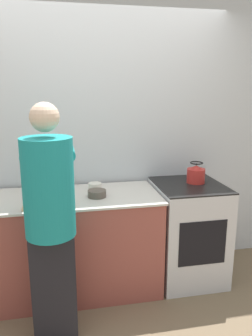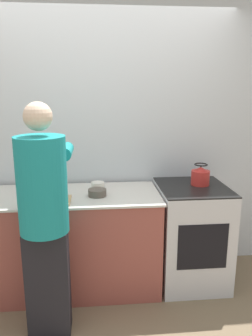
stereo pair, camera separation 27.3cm
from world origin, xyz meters
name	(u,v)px [view 2 (the right image)]	position (x,y,z in m)	size (l,w,h in m)	color
ground_plane	(106,306)	(0.00, 0.00, 0.00)	(12.00, 12.00, 0.00)	#7A664C
wall_back	(101,140)	(0.00, 0.74, 1.30)	(8.00, 0.05, 2.60)	silver
counter	(69,241)	(-0.32, 0.33, 0.44)	(1.62, 0.69, 0.89)	#9E4C42
oven	(191,234)	(0.81, 0.33, 0.46)	(0.61, 0.67, 0.93)	silver
person	(44,215)	(-0.42, -0.22, 0.92)	(0.39, 0.62, 1.70)	black
cutting_board	(47,201)	(-0.46, 0.15, 0.90)	(0.37, 0.24, 0.02)	tan
knife	(42,199)	(-0.50, 0.17, 0.91)	(0.20, 0.13, 0.01)	silver
kettle	(200,176)	(0.89, 0.38, 1.01)	(0.17, 0.17, 0.20)	red
bowl_prep	(97,193)	(-0.05, 0.27, 0.92)	(0.16, 0.16, 0.06)	brown
bowl_mixing	(98,185)	(-0.04, 0.50, 0.91)	(0.12, 0.12, 0.06)	silver
canister_jar	(42,180)	(-0.55, 0.54, 0.97)	(0.14, 0.14, 0.17)	tan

